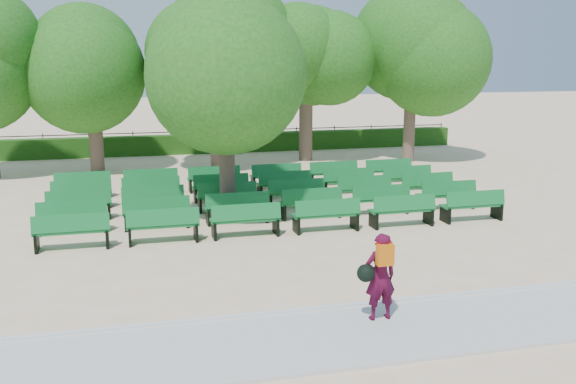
# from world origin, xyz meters

# --- Properties ---
(ground) EXTENTS (120.00, 120.00, 0.00)m
(ground) POSITION_xyz_m (0.00, 0.00, 0.00)
(ground) COLOR beige
(paving) EXTENTS (30.00, 2.20, 0.06)m
(paving) POSITION_xyz_m (0.00, -7.40, 0.03)
(paving) COLOR beige
(paving) RESTS_ON ground
(curb) EXTENTS (30.00, 0.12, 0.10)m
(curb) POSITION_xyz_m (0.00, -6.25, 0.05)
(curb) COLOR silver
(curb) RESTS_ON ground
(hedge) EXTENTS (26.00, 0.70, 0.90)m
(hedge) POSITION_xyz_m (0.00, 14.00, 0.45)
(hedge) COLOR #214F14
(hedge) RESTS_ON ground
(fence) EXTENTS (26.00, 0.10, 1.02)m
(fence) POSITION_xyz_m (0.00, 14.40, 0.00)
(fence) COLOR black
(fence) RESTS_ON ground
(tree_line) EXTENTS (21.80, 6.80, 7.04)m
(tree_line) POSITION_xyz_m (0.00, 10.00, 0.00)
(tree_line) COLOR #27671B
(tree_line) RESTS_ON ground
(bench_array) EXTENTS (1.79, 0.65, 1.11)m
(bench_array) POSITION_xyz_m (0.53, 1.93, 0.09)
(bench_array) COLOR #136E2F
(bench_array) RESTS_ON ground
(tree_among) EXTENTS (4.53, 4.53, 6.03)m
(tree_among) POSITION_xyz_m (-0.66, 1.09, 3.98)
(tree_among) COLOR brown
(tree_among) RESTS_ON ground
(person) EXTENTS (0.72, 0.44, 1.53)m
(person) POSITION_xyz_m (0.65, -6.94, 0.85)
(person) COLOR #440923
(person) RESTS_ON ground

